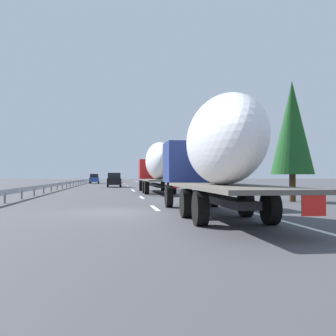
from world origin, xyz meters
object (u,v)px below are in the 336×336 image
at_px(car_black_suv, 114,180).
at_px(road_sign, 164,171).
at_px(truck_lead, 157,165).
at_px(car_red_compact, 115,178).
at_px(car_blue_sedan, 94,179).
at_px(truck_trailing, 214,151).

distance_m(car_black_suv, road_sign, 7.26).
height_order(truck_lead, road_sign, truck_lead).
bearing_deg(truck_lead, car_red_compact, 3.68).
relative_size(car_red_compact, road_sign, 1.50).
bearing_deg(car_blue_sedan, truck_lead, -170.10).
distance_m(truck_lead, car_black_suv, 19.40).
height_order(truck_lead, car_red_compact, truck_lead).
xyz_separation_m(car_black_suv, car_blue_sedan, (23.87, 3.74, -0.02)).
height_order(truck_trailing, car_black_suv, truck_trailing).
bearing_deg(car_black_suv, truck_lead, -168.86).
relative_size(truck_trailing, car_red_compact, 2.83).
xyz_separation_m(truck_trailing, car_blue_sedan, (63.05, 7.47, -1.49)).
bearing_deg(truck_lead, road_sign, -8.36).
distance_m(car_blue_sedan, road_sign, 24.21).
relative_size(truck_lead, car_black_suv, 3.33).
bearing_deg(car_blue_sedan, car_black_suv, -171.10).
height_order(truck_trailing, car_red_compact, truck_trailing).
relative_size(truck_trailing, car_black_suv, 3.14).
relative_size(truck_lead, road_sign, 4.50).
xyz_separation_m(truck_lead, road_sign, (21.10, -3.10, -0.28)).
height_order(car_red_compact, road_sign, road_sign).
bearing_deg(car_blue_sedan, truck_trailing, -173.24).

